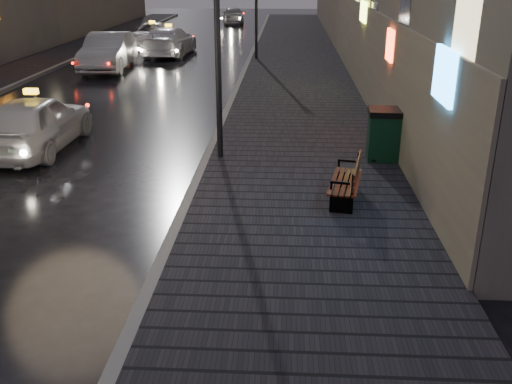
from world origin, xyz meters
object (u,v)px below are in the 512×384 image
taxi_near (35,123)px  car_left_mid (108,52)px  trash_bin (384,134)px  taxi_mid (169,41)px  bench (349,181)px  taxi_far (153,34)px  car_far (233,15)px  lamp_near (217,15)px

taxi_near → car_left_mid: size_ratio=0.87×
taxi_near → car_left_mid: (-1.79, 12.33, 0.09)m
trash_bin → taxi_mid: bearing=119.7°
bench → car_left_mid: 18.38m
taxi_far → car_far: bearing=73.4°
lamp_near → taxi_near: (-4.88, 0.73, -2.75)m
lamp_near → car_left_mid: 14.91m
trash_bin → taxi_far: (-10.56, 21.87, -0.12)m
bench → trash_bin: bearing=78.8°
lamp_near → taxi_near: lamp_near is taller
bench → taxi_far: bearing=121.7°
taxi_far → car_far: 14.41m
taxi_far → car_far: size_ratio=1.15×
lamp_near → car_left_mid: lamp_near is taller
trash_bin → taxi_near: taxi_near is taller
trash_bin → taxi_far: bearing=119.2°
taxi_mid → car_far: taxi_mid is taller
taxi_near → taxi_far: (-1.73, 21.21, -0.09)m
trash_bin → car_left_mid: 16.78m
taxi_near → taxi_far: bearing=-84.6°
lamp_near → taxi_mid: 18.54m
bench → taxi_near: bearing=167.0°
lamp_near → taxi_near: 5.65m
lamp_near → bench: size_ratio=3.16×
trash_bin → lamp_near: bearing=-175.6°
bench → trash_bin: size_ratio=1.37×
car_left_mid → car_far: bearing=77.2°
taxi_near → taxi_mid: bearing=-89.7°
trash_bin → car_far: bearing=104.4°
lamp_near → taxi_far: bearing=106.8°
car_left_mid → bench: bearing=-62.4°
car_left_mid → taxi_mid: (1.91, 4.64, -0.07)m
trash_bin → car_far: car_far is taller
lamp_near → taxi_far: size_ratio=1.12×
lamp_near → car_far: bearing=94.8°
trash_bin → taxi_near: size_ratio=0.28×
lamp_near → taxi_far: 23.09m
trash_bin → car_left_mid: size_ratio=0.24×
taxi_near → bench: bearing=157.1°
taxi_mid → taxi_near: bearing=92.4°
car_left_mid → car_far: size_ratio=1.23×
trash_bin → taxi_near: 8.86m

